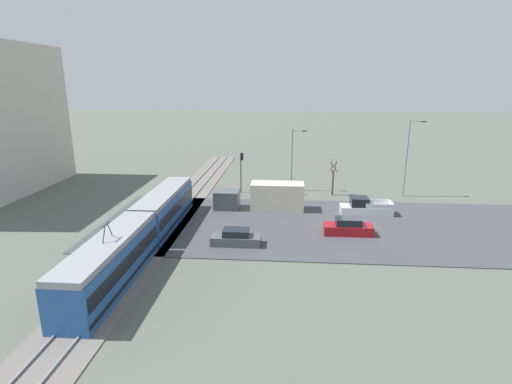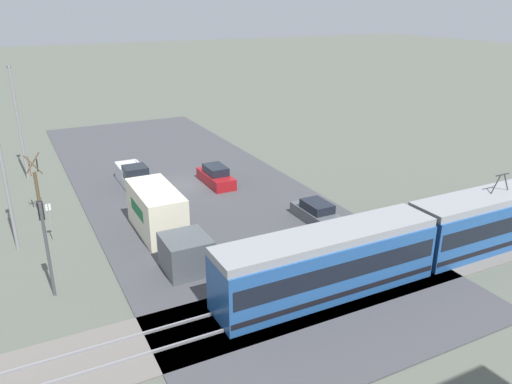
% 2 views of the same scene
% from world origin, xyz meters
% --- Properties ---
extents(ground_plane, '(320.00, 320.00, 0.00)m').
position_xyz_m(ground_plane, '(0.00, 0.00, 0.00)').
color(ground_plane, '#565B51').
extents(road_surface, '(17.14, 50.54, 0.08)m').
position_xyz_m(road_surface, '(0.00, 0.00, 0.04)').
color(road_surface, '#424247').
rests_on(road_surface, ground).
extents(rail_bed, '(73.39, 4.40, 0.22)m').
position_xyz_m(rail_bed, '(0.00, 18.88, 0.05)').
color(rail_bed, slate).
rests_on(rail_bed, ground).
extents(light_rail_tram, '(24.68, 2.76, 4.56)m').
position_xyz_m(light_rail_tram, '(-7.13, 18.88, 1.75)').
color(light_rail_tram, '#235193').
rests_on(light_rail_tram, ground).
extents(box_truck, '(2.52, 9.94, 3.01)m').
position_xyz_m(box_truck, '(4.82, 9.17, 1.47)').
color(box_truck, '#4C5156').
rests_on(box_truck, ground).
extents(pickup_truck, '(1.96, 5.45, 1.85)m').
position_xyz_m(pickup_truck, '(3.97, -1.68, 0.78)').
color(pickup_truck, silver).
rests_on(pickup_truck, ground).
extents(sedan_car_0, '(1.75, 4.52, 1.57)m').
position_xyz_m(sedan_car_0, '(-2.18, 0.97, 0.73)').
color(sedan_car_0, maroon).
rests_on(sedan_car_0, ground).
extents(sedan_car_1, '(1.74, 4.32, 1.40)m').
position_xyz_m(sedan_car_1, '(-5.47, 11.12, 0.66)').
color(sedan_car_1, '#4C5156').
rests_on(sedan_car_1, ground).
extents(traffic_light_pole, '(0.28, 0.47, 5.19)m').
position_xyz_m(traffic_light_pole, '(11.79, 12.61, 3.37)').
color(traffic_light_pole, '#47474C').
rests_on(traffic_light_pole, ground).
extents(street_tree, '(1.08, 0.90, 4.55)m').
position_xyz_m(street_tree, '(11.42, 1.01, 2.07)').
color(street_tree, brown).
rests_on(street_tree, ground).
extents(street_lamp_near_crossing, '(0.36, 1.95, 9.47)m').
position_xyz_m(street_lamp_near_crossing, '(11.71, -7.97, 5.38)').
color(street_lamp_near_crossing, gray).
rests_on(street_lamp_near_crossing, ground).
extents(street_lamp_mid_block, '(0.36, 1.95, 8.05)m').
position_xyz_m(street_lamp_mid_block, '(13.21, 6.00, 4.65)').
color(street_lamp_mid_block, gray).
rests_on(street_lamp_mid_block, ground).
extents(no_parking_sign, '(0.32, 0.08, 2.54)m').
position_xyz_m(no_parking_sign, '(11.14, 5.95, 1.54)').
color(no_parking_sign, gray).
rests_on(no_parking_sign, ground).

